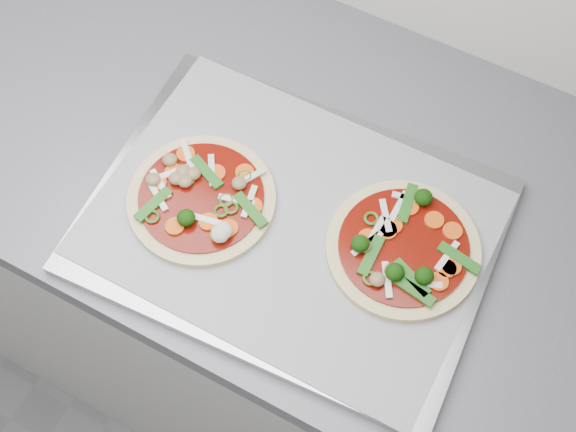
% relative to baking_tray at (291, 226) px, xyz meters
% --- Properties ---
extents(baking_tray, '(0.54, 0.41, 0.02)m').
position_rel_baking_tray_xyz_m(baking_tray, '(0.00, 0.00, 0.00)').
color(baking_tray, '#959499').
rests_on(baking_tray, countertop).
extents(parchment, '(0.49, 0.36, 0.00)m').
position_rel_baking_tray_xyz_m(parchment, '(0.00, 0.00, 0.01)').
color(parchment, gray).
rests_on(parchment, baking_tray).
extents(pizza_left, '(0.23, 0.23, 0.03)m').
position_rel_baking_tray_xyz_m(pizza_left, '(-0.12, -0.03, 0.02)').
color(pizza_left, tan).
rests_on(pizza_left, parchment).
extents(pizza_right, '(0.21, 0.21, 0.03)m').
position_rel_baking_tray_xyz_m(pizza_right, '(0.14, 0.03, 0.02)').
color(pizza_right, tan).
rests_on(pizza_right, parchment).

